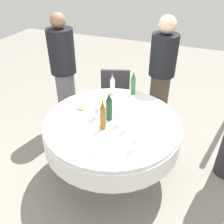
# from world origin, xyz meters

# --- Properties ---
(ground_plane) EXTENTS (10.00, 10.00, 0.00)m
(ground_plane) POSITION_xyz_m (0.00, 0.00, 0.00)
(ground_plane) COLOR gray
(dining_table) EXTENTS (1.45, 1.45, 0.74)m
(dining_table) POSITION_xyz_m (0.00, 0.00, 0.59)
(dining_table) COLOR white
(dining_table) RESTS_ON ground_plane
(bottle_clear_front) EXTENTS (0.06, 0.06, 0.26)m
(bottle_clear_front) POSITION_xyz_m (-0.20, 0.54, 0.86)
(bottle_clear_front) COLOR silver
(bottle_clear_front) RESTS_ON dining_table
(bottle_green_right) EXTENTS (0.06, 0.06, 0.31)m
(bottle_green_right) POSITION_xyz_m (0.03, 0.62, 0.88)
(bottle_green_right) COLOR #2D6B38
(bottle_green_right) RESTS_ON dining_table
(bottle_dark_green_outer) EXTENTS (0.07, 0.07, 0.31)m
(bottle_dark_green_outer) POSITION_xyz_m (-0.03, 0.01, 0.89)
(bottle_dark_green_outer) COLOR #194728
(bottle_dark_green_outer) RESTS_ON dining_table
(bottle_amber_near) EXTENTS (0.06, 0.06, 0.34)m
(bottle_amber_near) POSITION_xyz_m (-0.03, -0.16, 0.90)
(bottle_amber_near) COLOR #8C5619
(bottle_amber_near) RESTS_ON dining_table
(wine_glass_near) EXTENTS (0.07, 0.07, 0.14)m
(wine_glass_near) POSITION_xyz_m (-0.18, -0.02, 0.84)
(wine_glass_near) COLOR white
(wine_glass_near) RESTS_ON dining_table
(wine_glass_north) EXTENTS (0.06, 0.06, 0.15)m
(wine_glass_north) POSITION_xyz_m (0.18, -0.12, 0.85)
(wine_glass_north) COLOR white
(wine_glass_north) RESTS_ON dining_table
(wine_glass_mid) EXTENTS (0.07, 0.07, 0.16)m
(wine_glass_mid) POSITION_xyz_m (0.09, -0.05, 0.86)
(wine_glass_mid) COLOR white
(wine_glass_mid) RESTS_ON dining_table
(wine_glass_far) EXTENTS (0.06, 0.06, 0.15)m
(wine_glass_far) POSITION_xyz_m (0.34, -0.35, 0.85)
(wine_glass_far) COLOR white
(wine_glass_far) RESTS_ON dining_table
(plate_east) EXTENTS (0.22, 0.22, 0.02)m
(plate_east) POSITION_xyz_m (0.07, -0.45, 0.75)
(plate_east) COLOR white
(plate_east) RESTS_ON dining_table
(plate_left) EXTENTS (0.25, 0.25, 0.04)m
(plate_left) POSITION_xyz_m (-0.39, 0.07, 0.75)
(plate_left) COLOR white
(plate_left) RESTS_ON dining_table
(plate_inner) EXTENTS (0.25, 0.25, 0.02)m
(plate_inner) POSITION_xyz_m (0.18, 0.21, 0.75)
(plate_inner) COLOR white
(plate_inner) RESTS_ON dining_table
(knife_right) EXTENTS (0.17, 0.10, 0.00)m
(knife_right) POSITION_xyz_m (0.49, -0.10, 0.74)
(knife_right) COLOR silver
(knife_right) RESTS_ON dining_table
(spoon_outer) EXTENTS (0.12, 0.15, 0.00)m
(spoon_outer) POSITION_xyz_m (0.05, 0.42, 0.74)
(spoon_outer) COLOR silver
(spoon_outer) RESTS_ON dining_table
(fork_near) EXTENTS (0.18, 0.03, 0.00)m
(fork_near) POSITION_xyz_m (-0.54, -0.19, 0.74)
(fork_near) COLOR silver
(fork_near) RESTS_ON dining_table
(person_front) EXTENTS (0.34, 0.34, 1.61)m
(person_front) POSITION_xyz_m (0.29, 1.04, 0.84)
(person_front) COLOR #4C3F33
(person_front) RESTS_ON ground_plane
(person_outer) EXTENTS (0.34, 0.34, 1.62)m
(person_outer) POSITION_xyz_m (-0.96, 0.66, 0.85)
(person_outer) COLOR slate
(person_outer) RESTS_ON ground_plane
(chair_mid) EXTENTS (0.51, 0.51, 0.87)m
(chair_mid) POSITION_xyz_m (-0.35, 1.04, 0.52)
(chair_mid) COLOR #2D2D33
(chair_mid) RESTS_ON ground_plane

